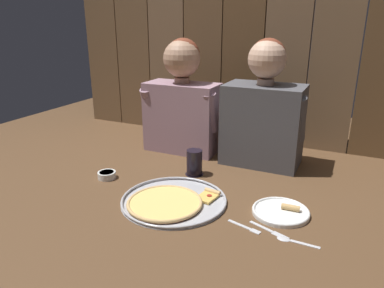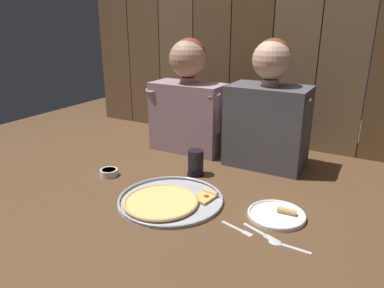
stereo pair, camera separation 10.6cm
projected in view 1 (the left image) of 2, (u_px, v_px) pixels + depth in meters
ground_plane at (181, 191)px, 1.53m from camera, size 3.20×3.20×0.00m
pizza_tray at (170, 201)px, 1.42m from camera, size 0.42×0.42×0.03m
dinner_plate at (281, 211)px, 1.34m from camera, size 0.21×0.21×0.03m
drinking_glass at (194, 163)px, 1.67m from camera, size 0.08×0.08×0.12m
dipping_bowl at (107, 175)px, 1.64m from camera, size 0.08×0.08×0.03m
table_fork at (246, 227)px, 1.26m from camera, size 0.13×0.05×0.01m
table_knife at (269, 230)px, 1.24m from camera, size 0.15×0.07×0.01m
table_spoon at (290, 240)px, 1.18m from camera, size 0.14×0.03×0.01m
diner_left at (182, 100)px, 1.92m from camera, size 0.43×0.21×0.60m
diner_right at (264, 110)px, 1.74m from camera, size 0.41×0.23×0.61m
wooden_backdrop_wall at (244, 23)px, 1.98m from camera, size 2.19×0.03×1.33m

